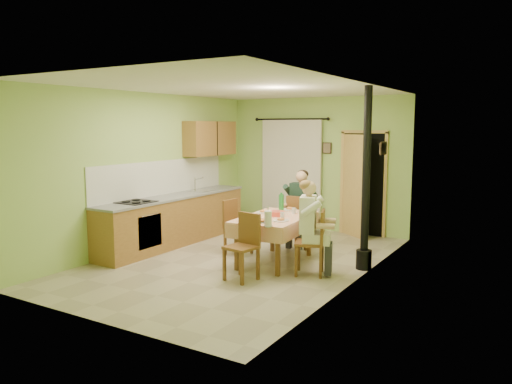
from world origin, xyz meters
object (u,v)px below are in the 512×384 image
Objects in this scene: chair_far at (300,232)px; stove_flue at (365,204)px; dining_table at (275,239)px; chair_right at (311,255)px; man_far at (301,200)px; man_right at (310,216)px; chair_near at (242,260)px; chair_left at (238,238)px.

chair_far is 0.34× the size of stove_flue.
chair_right is at bearing -26.09° from dining_table.
man_far is at bearing 152.43° from stove_flue.
chair_near is at bearing 116.35° from man_right.
dining_table is 1.56m from stove_flue.
chair_right is 0.35× the size of stove_flue.
chair_far is at bearing 152.84° from stove_flue.
dining_table is 0.83m from chair_left.
man_far reaches higher than chair_left.
chair_far is at bearing 90.19° from dining_table.
dining_table is 0.96m from man_right.
chair_right reaches higher than chair_near.
man_far is at bearing 10.81° from man_right.
chair_far is at bearing -90.00° from man_far.
chair_right is 0.70× the size of man_far.
chair_near is 0.69× the size of man_right.
chair_near is 0.69× the size of man_far.
dining_table is at bearing 48.16° from man_right.
chair_right reaches higher than chair_left.
dining_table is 0.84m from chair_right.
chair_near is 0.34× the size of stove_flue.
man_far is 1.00× the size of man_right.
chair_near reaches higher than dining_table.
chair_left is 1.37m from man_far.
man_right is (1.58, -0.45, 0.59)m from chair_left.
stove_flue reaches higher than man_far.
chair_right is at bearing -60.31° from chair_far.
man_right reaches higher than chair_right.
man_far is 1.69m from man_right.
man_far is (-0.87, 1.45, 0.59)m from chair_right.
chair_left reaches higher than dining_table.
chair_left is at bearing 165.27° from dining_table.
chair_near is (0.04, -1.06, -0.09)m from dining_table.
chair_right is at bearing -60.53° from man_far.
chair_far is 0.69× the size of man_far.
stove_flue is (2.18, 0.24, 0.74)m from chair_left.
man_right is at bearing 90.00° from chair_right.
chair_near is 1.48m from chair_left.
chair_near is at bearing -92.32° from dining_table.
man_far is at bearing -77.02° from chair_near.
dining_table is at bearing -164.31° from stove_flue.
man_far is (-0.00, 0.01, 0.59)m from chair_far.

